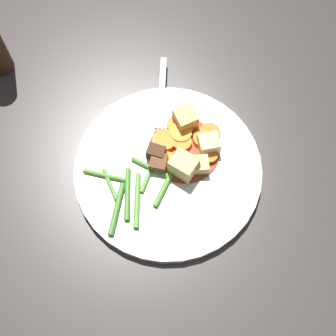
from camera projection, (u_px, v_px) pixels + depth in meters
The scene contains 26 objects.
ground_plane at pixel (168, 172), 0.74m from camera, with size 3.00×3.00×0.00m, color #383330.
dinner_plate at pixel (168, 170), 0.73m from camera, with size 0.29×0.29×0.02m, color white.
stew_sauce at pixel (184, 150), 0.73m from camera, with size 0.11×0.11×0.00m, color #93381E.
carrot_slice_0 at pixel (165, 141), 0.73m from camera, with size 0.04×0.04×0.01m, color orange.
carrot_slice_1 at pixel (201, 138), 0.74m from camera, with size 0.03×0.03×0.01m, color orange.
carrot_slice_2 at pixel (181, 133), 0.74m from camera, with size 0.03×0.03×0.01m, color orange.
carrot_slice_3 at pixel (167, 161), 0.72m from camera, with size 0.03×0.03×0.01m, color orange.
carrot_slice_4 at pixel (182, 143), 0.73m from camera, with size 0.03×0.03×0.01m, color orange.
carrot_slice_5 at pixel (175, 125), 0.74m from camera, with size 0.03×0.03×0.01m, color orange.
carrot_slice_6 at pixel (212, 135), 0.74m from camera, with size 0.03×0.03×0.01m, color orange.
carrot_slice_7 at pixel (210, 156), 0.72m from camera, with size 0.02×0.02×0.01m, color orange.
potato_chunk_0 at pixel (184, 166), 0.70m from camera, with size 0.03×0.04×0.04m, color #E5CC7A.
potato_chunk_1 at pixel (185, 119), 0.74m from camera, with size 0.03×0.03×0.03m, color #DBBC6B.
potato_chunk_2 at pixel (209, 144), 0.72m from camera, with size 0.03×0.03×0.03m, color #EAD68C.
potato_chunk_3 at pixel (200, 165), 0.71m from camera, with size 0.03×0.02×0.02m, color #E5CC7A.
meat_chunk_0 at pixel (158, 151), 0.72m from camera, with size 0.02×0.03×0.02m, color #4C2B19.
meat_chunk_1 at pixel (158, 163), 0.71m from camera, with size 0.02×0.03×0.02m, color brown.
green_bean_0 at pixel (151, 168), 0.72m from camera, with size 0.01×0.01×0.08m, color #66AD42.
green_bean_1 at pixel (110, 184), 0.71m from camera, with size 0.01×0.01×0.05m, color #599E38.
green_bean_2 at pixel (164, 188), 0.70m from camera, with size 0.01×0.01×0.06m, color #599E38.
green_bean_3 at pixel (116, 208), 0.69m from camera, with size 0.01×0.01×0.08m, color #4C8E33.
green_bean_4 at pixel (150, 167), 0.72m from camera, with size 0.01×0.01×0.06m, color #599E38.
green_bean_5 at pixel (127, 194), 0.70m from camera, with size 0.01×0.01×0.08m, color #4C8E33.
green_bean_6 at pixel (137, 200), 0.70m from camera, with size 0.01×0.01×0.08m, color #66AD42.
green_bean_7 at pixel (106, 176), 0.71m from camera, with size 0.01×0.01×0.07m, color #599E38.
fork at pixel (161, 107), 0.76m from camera, with size 0.13×0.14×0.00m.
Camera 1 is at (-0.19, -0.21, 0.68)m, focal length 50.97 mm.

